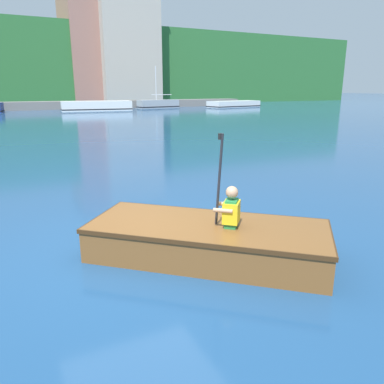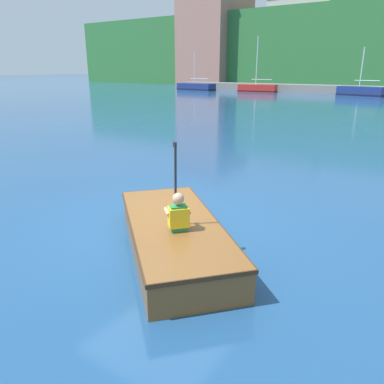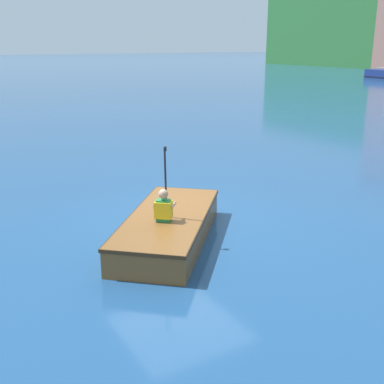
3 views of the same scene
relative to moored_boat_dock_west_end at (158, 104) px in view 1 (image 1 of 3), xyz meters
name	(u,v)px [view 1 (image 1 of 3)]	position (x,y,z in m)	size (l,w,h in m)	color
ground_plane	(141,250)	(-15.58, -38.81, -0.47)	(300.00, 300.00, 0.00)	navy
shoreline_ridge	(8,66)	(-15.58, 22.28, 5.18)	(120.00, 20.00, 11.30)	#2D6B33
waterfront_apartment_right	(95,46)	(-3.31, 17.61, 8.04)	(9.12, 11.58, 17.01)	#9E6B5B
waterfront_tower_far	(126,49)	(0.49, 13.96, 7.48)	(8.77, 8.18, 15.88)	#B2A899
marina_dock	(18,106)	(-15.58, 2.50, -0.02)	(56.02, 2.40, 0.90)	slate
moored_boat_dock_west_end	(158,104)	(0.00, 0.00, 0.00)	(5.36, 2.21, 4.91)	#9EA3A8
moored_boat_dock_east_inner	(97,106)	(-7.95, -2.06, 0.00)	(7.55, 2.82, 1.01)	white
moored_boat_dock_east_end	(234,104)	(9.64, -2.02, -0.11)	(7.51, 3.71, 0.78)	white
rowboat_foreground	(204,238)	(-14.84, -39.43, -0.19)	(3.41, 3.24, 0.50)	brown
person_paddler	(231,208)	(-14.56, -39.68, 0.30)	(0.46, 0.46, 1.29)	#267F3F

